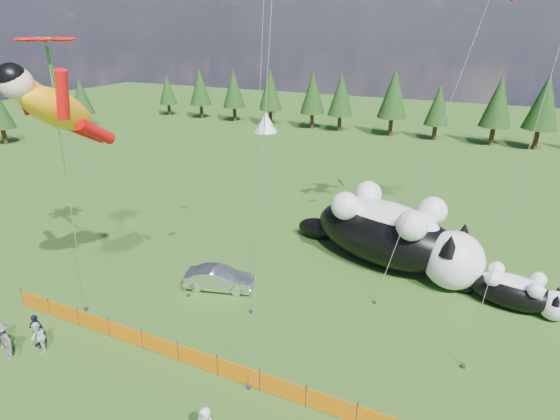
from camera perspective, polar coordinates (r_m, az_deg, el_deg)
name	(u,v)px	position (r m, az deg, el deg)	size (l,w,h in m)	color
ground	(233,328)	(22.31, -6.11, -15.10)	(160.00, 160.00, 0.00)	#133309
safety_fence	(198,359)	(20.09, -10.72, -18.57)	(22.06, 0.06, 1.10)	#262626
tree_line	(404,107)	(61.47, 15.93, 12.82)	(90.00, 4.00, 8.00)	black
festival_tents	(491,143)	(56.35, 25.89, 7.88)	(50.00, 3.20, 2.80)	white
cat_large	(392,233)	(27.38, 14.46, -2.91)	(12.17, 6.83, 4.49)	black
cat_small	(517,291)	(26.16, 28.55, -9.32)	(5.65, 2.61, 2.05)	black
car	(219,279)	(24.99, -7.94, -8.87)	(1.35, 3.87, 1.27)	silver
spectator_b	(38,338)	(23.10, -29.05, -14.39)	(0.76, 0.45, 1.57)	silver
spectator_c	(37,330)	(23.48, -29.15, -13.58)	(0.99, 0.51, 1.70)	#17153C
spectator_d	(3,341)	(23.43, -32.43, -14.25)	(1.17, 0.60, 1.81)	#525257
superhero_kite	(58,109)	(21.77, -26.96, 11.64)	(6.82, 6.24, 13.19)	#FFAB0D
flower_kite	(46,43)	(24.58, -28.26, 18.65)	(3.77, 4.04, 13.36)	red
diamond_kite_a	(264,3)	(21.37, -2.16, 25.40)	(0.93, 3.25, 16.09)	#0B38AD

